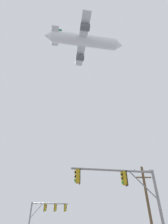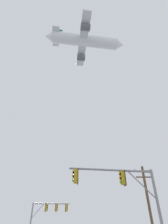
% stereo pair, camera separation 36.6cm
% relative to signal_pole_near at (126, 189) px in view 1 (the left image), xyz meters
% --- Properties ---
extents(signal_pole_near, '(6.11, 1.04, 5.72)m').
position_rel_signal_pole_near_xyz_m(signal_pole_near, '(0.00, 0.00, 0.00)').
color(signal_pole_near, gray).
rests_on(signal_pole_near, ground).
extents(signal_pole_far, '(5.18, 0.61, 5.71)m').
position_rel_signal_pole_near_xyz_m(signal_pole_far, '(-7.78, 15.55, 0.08)').
color(signal_pole_far, gray).
rests_on(signal_pole_far, ground).
extents(utility_pole, '(2.20, 0.28, 8.43)m').
position_rel_signal_pole_near_xyz_m(utility_pole, '(4.06, 7.92, 0.17)').
color(utility_pole, brown).
rests_on(utility_pole, ground).
extents(airplane, '(21.86, 16.89, 5.95)m').
position_rel_signal_pole_near_xyz_m(airplane, '(-2.43, 16.93, 41.61)').
color(airplane, white).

